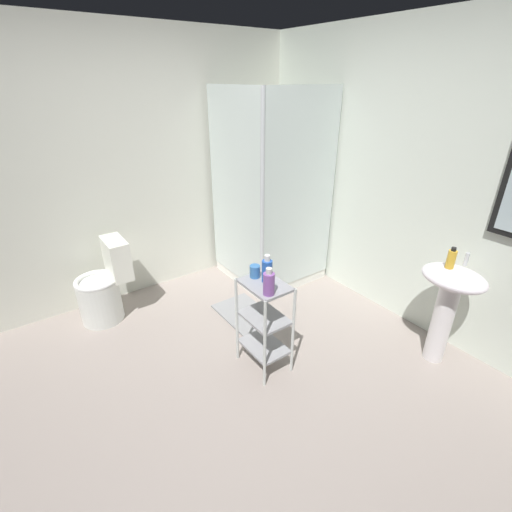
# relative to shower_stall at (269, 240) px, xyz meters

# --- Properties ---
(ground_plane) EXTENTS (4.20, 4.20, 0.02)m
(ground_plane) POSITION_rel_shower_stall_xyz_m (1.20, -1.22, -0.47)
(ground_plane) COLOR gray
(wall_back) EXTENTS (4.20, 0.14, 2.50)m
(wall_back) POSITION_rel_shower_stall_xyz_m (1.21, 0.62, 0.79)
(wall_back) COLOR white
(wall_back) RESTS_ON ground_plane
(wall_left) EXTENTS (0.10, 4.20, 2.50)m
(wall_left) POSITION_rel_shower_stall_xyz_m (-0.65, -1.22, 0.79)
(wall_left) COLOR white
(wall_left) RESTS_ON ground_plane
(shower_stall) EXTENTS (0.92, 0.92, 2.00)m
(shower_stall) POSITION_rel_shower_stall_xyz_m (0.00, 0.00, 0.00)
(shower_stall) COLOR white
(shower_stall) RESTS_ON ground_plane
(pedestal_sink) EXTENTS (0.46, 0.37, 0.81)m
(pedestal_sink) POSITION_rel_shower_stall_xyz_m (1.82, 0.30, 0.12)
(pedestal_sink) COLOR white
(pedestal_sink) RESTS_ON ground_plane
(sink_faucet) EXTENTS (0.03, 0.03, 0.10)m
(sink_faucet) POSITION_rel_shower_stall_xyz_m (1.82, 0.42, 0.40)
(sink_faucet) COLOR silver
(sink_faucet) RESTS_ON pedestal_sink
(toilet) EXTENTS (0.37, 0.49, 0.76)m
(toilet) POSITION_rel_shower_stall_xyz_m (-0.28, -1.68, -0.15)
(toilet) COLOR white
(toilet) RESTS_ON ground_plane
(storage_cart) EXTENTS (0.38, 0.28, 0.74)m
(storage_cart) POSITION_rel_shower_stall_xyz_m (1.08, -0.87, -0.03)
(storage_cart) COLOR silver
(storage_cart) RESTS_ON ground_plane
(hand_soap_bottle) EXTENTS (0.06, 0.06, 0.16)m
(hand_soap_bottle) POSITION_rel_shower_stall_xyz_m (1.78, 0.29, 0.42)
(hand_soap_bottle) COLOR gold
(hand_soap_bottle) RESTS_ON pedestal_sink
(conditioner_bottle_purple) EXTENTS (0.08, 0.08, 0.20)m
(conditioner_bottle_purple) POSITION_rel_shower_stall_xyz_m (1.21, -0.93, 0.36)
(conditioner_bottle_purple) COLOR #8A51A6
(conditioner_bottle_purple) RESTS_ON storage_cart
(shampoo_bottle_blue) EXTENTS (0.07, 0.07, 0.21)m
(shampoo_bottle_blue) POSITION_rel_shower_stall_xyz_m (1.06, -0.84, 0.37)
(shampoo_bottle_blue) COLOR blue
(shampoo_bottle_blue) RESTS_ON storage_cart
(rinse_cup) EXTENTS (0.08, 0.08, 0.09)m
(rinse_cup) POSITION_rel_shower_stall_xyz_m (0.96, -0.87, 0.32)
(rinse_cup) COLOR #3870B2
(rinse_cup) RESTS_ON storage_cart
(bath_mat) EXTENTS (0.60, 0.40, 0.02)m
(bath_mat) POSITION_rel_shower_stall_xyz_m (0.44, -0.62, -0.45)
(bath_mat) COLOR gray
(bath_mat) RESTS_ON ground_plane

